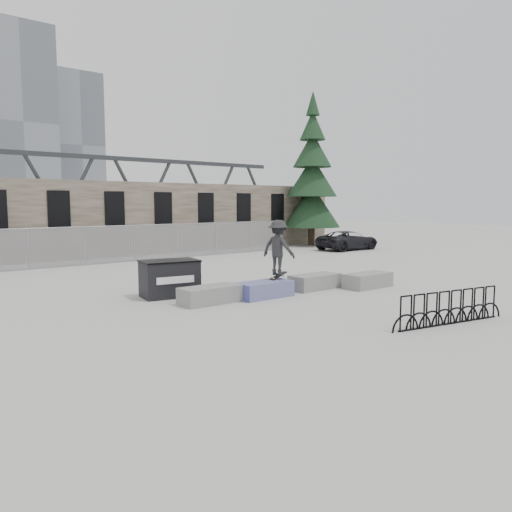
{
  "coord_description": "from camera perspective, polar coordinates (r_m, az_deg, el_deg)",
  "views": [
    {
      "loc": [
        -12.16,
        -13.02,
        3.23
      ],
      "look_at": [
        -0.72,
        0.98,
        1.3
      ],
      "focal_mm": 35.0,
      "sensor_mm": 36.0,
      "label": 1
    }
  ],
  "objects": [
    {
      "name": "truss_bridge",
      "position": [
        71.54,
        -21.35,
        6.41
      ],
      "size": [
        70.0,
        3.0,
        9.8
      ],
      "color": "#2D3033",
      "rests_on": "ground"
    },
    {
      "name": "planter_center_left",
      "position": [
        17.11,
        0.96,
        -3.77
      ],
      "size": [
        2.0,
        0.9,
        0.55
      ],
      "color": "#313693",
      "rests_on": "ground"
    },
    {
      "name": "bike_rack",
      "position": [
        14.32,
        21.29,
        -5.57
      ],
      "size": [
        3.97,
        0.87,
        0.9
      ],
      "rotation": [
        0.0,
        0.0,
        -0.2
      ],
      "color": "black",
      "rests_on": "ground"
    },
    {
      "name": "planter_offset",
      "position": [
        19.59,
        12.66,
        -2.66
      ],
      "size": [
        2.0,
        0.9,
        0.55
      ],
      "color": "gray",
      "rests_on": "ground"
    },
    {
      "name": "spruce_tree",
      "position": [
        38.21,
        6.42,
        8.49
      ],
      "size": [
        4.31,
        4.31,
        11.5
      ],
      "color": "#38281E",
      "rests_on": "ground"
    },
    {
      "name": "stone_wall",
      "position": [
        31.7,
        -16.73,
        4.08
      ],
      "size": [
        36.0,
        2.58,
        4.5
      ],
      "color": "brown",
      "rests_on": "ground"
    },
    {
      "name": "ground",
      "position": [
        18.1,
        3.74,
        -4.2
      ],
      "size": [
        120.0,
        120.0,
        0.0
      ],
      "primitive_type": "plane",
      "color": "#ACACA7",
      "rests_on": "ground"
    },
    {
      "name": "suv",
      "position": [
        35.02,
        10.47,
        1.78
      ],
      "size": [
        4.73,
        2.22,
        1.31
      ],
      "primitive_type": "imported",
      "rotation": [
        0.0,
        0.0,
        1.56
      ],
      "color": "black",
      "rests_on": "ground"
    },
    {
      "name": "dumpster",
      "position": [
        17.48,
        -9.84,
        -2.52
      ],
      "size": [
        2.1,
        1.49,
        1.27
      ],
      "rotation": [
        0.0,
        0.0,
        -0.17
      ],
      "color": "black",
      "rests_on": "ground"
    },
    {
      "name": "planter_center_right",
      "position": [
        18.9,
        6.71,
        -2.87
      ],
      "size": [
        2.0,
        0.9,
        0.55
      ],
      "color": "gray",
      "rests_on": "ground"
    },
    {
      "name": "planter_far_left",
      "position": [
        16.19,
        -5.28,
        -4.36
      ],
      "size": [
        2.0,
        0.9,
        0.55
      ],
      "color": "gray",
      "rests_on": "ground"
    },
    {
      "name": "chainlink_fence",
      "position": [
        28.35,
        -13.74,
        1.48
      ],
      "size": [
        22.06,
        0.06,
        2.02
      ],
      "color": "gray",
      "rests_on": "ground"
    },
    {
      "name": "skateboarder",
      "position": [
        17.51,
        2.58,
        0.95
      ],
      "size": [
        1.05,
        1.41,
        2.1
      ],
      "rotation": [
        0.0,
        0.0,
        1.86
      ],
      "color": "#262729",
      "rests_on": "ground"
    }
  ]
}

